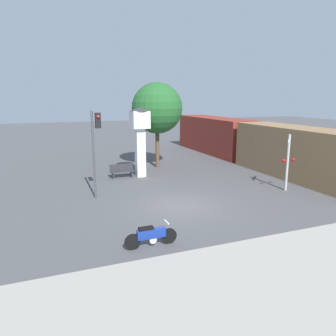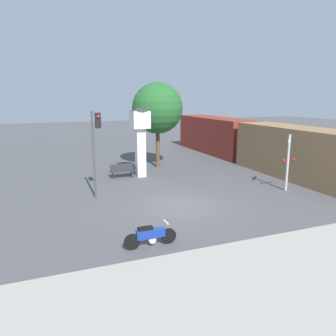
{
  "view_description": "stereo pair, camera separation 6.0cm",
  "coord_description": "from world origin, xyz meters",
  "px_view_note": "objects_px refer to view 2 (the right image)",
  "views": [
    {
      "loc": [
        -6.38,
        -14.37,
        5.39
      ],
      "look_at": [
        0.06,
        1.84,
        1.58
      ],
      "focal_mm": 35.0,
      "sensor_mm": 36.0,
      "label": 1
    },
    {
      "loc": [
        -6.33,
        -14.39,
        5.39
      ],
      "look_at": [
        0.06,
        1.84,
        1.58
      ],
      "focal_mm": 35.0,
      "sensor_mm": 36.0,
      "label": 2
    }
  ],
  "objects_px": {
    "clock_tower": "(140,131)",
    "railroad_crossing_signal": "(288,160)",
    "bench": "(122,171)",
    "motorcycle": "(150,236)",
    "traffic_light": "(96,139)",
    "street_tree": "(157,108)",
    "freight_train": "(249,142)"
  },
  "relations": [
    {
      "from": "freight_train",
      "to": "traffic_light",
      "type": "distance_m",
      "value": 14.47
    },
    {
      "from": "motorcycle",
      "to": "railroad_crossing_signal",
      "type": "distance_m",
      "value": 10.65
    },
    {
      "from": "clock_tower",
      "to": "street_tree",
      "type": "height_order",
      "value": "street_tree"
    },
    {
      "from": "motorcycle",
      "to": "bench",
      "type": "xyz_separation_m",
      "value": [
        1.54,
        10.67,
        0.07
      ]
    },
    {
      "from": "railroad_crossing_signal",
      "to": "street_tree",
      "type": "height_order",
      "value": "street_tree"
    },
    {
      "from": "street_tree",
      "to": "bench",
      "type": "distance_m",
      "value": 5.79
    },
    {
      "from": "freight_train",
      "to": "railroad_crossing_signal",
      "type": "relative_size",
      "value": 6.69
    },
    {
      "from": "freight_train",
      "to": "traffic_light",
      "type": "bearing_deg",
      "value": -158.51
    },
    {
      "from": "clock_tower",
      "to": "railroad_crossing_signal",
      "type": "distance_m",
      "value": 9.56
    },
    {
      "from": "clock_tower",
      "to": "motorcycle",
      "type": "bearing_deg",
      "value": -104.97
    },
    {
      "from": "traffic_light",
      "to": "bench",
      "type": "distance_m",
      "value": 5.35
    },
    {
      "from": "freight_train",
      "to": "street_tree",
      "type": "bearing_deg",
      "value": 172.03
    },
    {
      "from": "traffic_light",
      "to": "motorcycle",
      "type": "bearing_deg",
      "value": -83.42
    },
    {
      "from": "motorcycle",
      "to": "street_tree",
      "type": "bearing_deg",
      "value": 69.11
    },
    {
      "from": "railroad_crossing_signal",
      "to": "street_tree",
      "type": "bearing_deg",
      "value": 118.17
    },
    {
      "from": "clock_tower",
      "to": "bench",
      "type": "relative_size",
      "value": 2.92
    },
    {
      "from": "railroad_crossing_signal",
      "to": "street_tree",
      "type": "distance_m",
      "value": 10.5
    },
    {
      "from": "traffic_light",
      "to": "railroad_crossing_signal",
      "type": "xyz_separation_m",
      "value": [
        10.51,
        -2.59,
        -1.38
      ]
    },
    {
      "from": "railroad_crossing_signal",
      "to": "street_tree",
      "type": "xyz_separation_m",
      "value": [
        -4.79,
        8.94,
        2.72
      ]
    },
    {
      "from": "motorcycle",
      "to": "clock_tower",
      "type": "height_order",
      "value": "clock_tower"
    },
    {
      "from": "traffic_light",
      "to": "bench",
      "type": "relative_size",
      "value": 2.93
    },
    {
      "from": "railroad_crossing_signal",
      "to": "bench",
      "type": "xyz_separation_m",
      "value": [
        -8.21,
        6.59,
        -1.33
      ]
    },
    {
      "from": "freight_train",
      "to": "traffic_light",
      "type": "xyz_separation_m",
      "value": [
        -13.4,
        -5.27,
        1.5
      ]
    },
    {
      "from": "freight_train",
      "to": "motorcycle",
      "type": "bearing_deg",
      "value": -136.59
    },
    {
      "from": "clock_tower",
      "to": "street_tree",
      "type": "xyz_separation_m",
      "value": [
        2.14,
        2.48,
        1.42
      ]
    },
    {
      "from": "freight_train",
      "to": "bench",
      "type": "xyz_separation_m",
      "value": [
        -11.09,
        -1.28,
        -1.21
      ]
    },
    {
      "from": "clock_tower",
      "to": "street_tree",
      "type": "bearing_deg",
      "value": 49.29
    },
    {
      "from": "motorcycle",
      "to": "railroad_crossing_signal",
      "type": "xyz_separation_m",
      "value": [
        9.74,
        4.08,
        1.39
      ]
    },
    {
      "from": "traffic_light",
      "to": "street_tree",
      "type": "bearing_deg",
      "value": 47.96
    },
    {
      "from": "freight_train",
      "to": "street_tree",
      "type": "relative_size",
      "value": 3.42
    },
    {
      "from": "motorcycle",
      "to": "railroad_crossing_signal",
      "type": "bearing_deg",
      "value": 22.65
    },
    {
      "from": "railroad_crossing_signal",
      "to": "bench",
      "type": "height_order",
      "value": "railroad_crossing_signal"
    }
  ]
}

